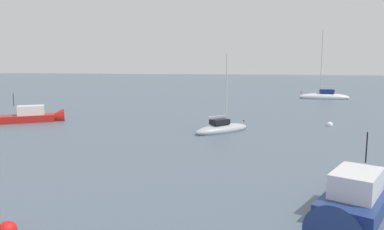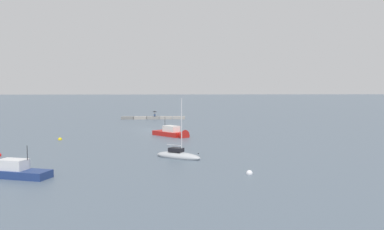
% 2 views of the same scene
% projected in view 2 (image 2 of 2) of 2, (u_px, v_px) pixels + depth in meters
% --- Properties ---
extents(ground_plane, '(500.00, 500.00, 0.00)m').
position_uv_depth(ground_plane, '(147.00, 130.00, 73.06)').
color(ground_plane, slate).
extents(seawall_pier, '(14.25, 1.72, 0.61)m').
position_uv_depth(seawall_pier, '(153.00, 118.00, 94.85)').
color(seawall_pier, gray).
rests_on(seawall_pier, ground_plane).
extents(person_seated_blue_left, '(0.40, 0.60, 0.73)m').
position_uv_depth(person_seated_blue_left, '(155.00, 115.00, 94.64)').
color(person_seated_blue_left, '#1E2333').
rests_on(person_seated_blue_left, seawall_pier).
extents(umbrella_open_black, '(1.23, 1.23, 1.27)m').
position_uv_depth(umbrella_open_black, '(155.00, 111.00, 94.80)').
color(umbrella_open_black, black).
rests_on(umbrella_open_black, seawall_pier).
extents(sailboat_grey_near, '(5.34, 4.28, 6.64)m').
position_uv_depth(sailboat_grey_near, '(178.00, 156.00, 44.89)').
color(sailboat_grey_near, '#ADB2B7').
rests_on(sailboat_grey_near, ground_plane).
extents(motorboat_navy_near, '(6.43, 3.66, 3.45)m').
position_uv_depth(motorboat_navy_near, '(10.00, 173.00, 35.75)').
color(motorboat_navy_near, navy).
rests_on(motorboat_navy_near, ground_plane).
extents(motorboat_red_mid, '(5.70, 6.03, 3.57)m').
position_uv_depth(motorboat_red_mid, '(173.00, 134.00, 63.47)').
color(motorboat_red_mid, red).
rests_on(motorboat_red_mid, ground_plane).
extents(mooring_buoy_near, '(0.54, 0.54, 0.54)m').
position_uv_depth(mooring_buoy_near, '(60.00, 139.00, 59.34)').
color(mooring_buoy_near, yellow).
rests_on(mooring_buoy_near, ground_plane).
extents(mooring_buoy_mid, '(0.57, 0.57, 0.57)m').
position_uv_depth(mooring_buoy_mid, '(249.00, 173.00, 36.74)').
color(mooring_buoy_mid, white).
rests_on(mooring_buoy_mid, ground_plane).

